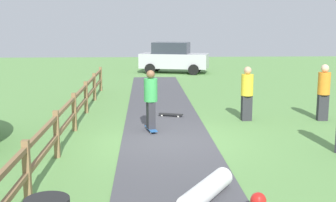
{
  "coord_description": "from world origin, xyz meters",
  "views": [
    {
      "loc": [
        -0.58,
        -11.12,
        3.02
      ],
      "look_at": [
        0.04,
        0.41,
        1.0
      ],
      "focal_mm": 46.89,
      "sensor_mm": 36.0,
      "label": 1
    }
  ],
  "objects_px": {
    "skater_riding": "(151,98)",
    "skateboard_loose": "(171,114)",
    "parked_car_silver": "(173,58)",
    "skater_fallen": "(210,191)",
    "bystander_orange": "(324,90)",
    "bystander_yellow": "(247,91)"
  },
  "relations": [
    {
      "from": "skater_riding",
      "to": "parked_car_silver",
      "type": "bearing_deg",
      "value": 83.85
    },
    {
      "from": "bystander_yellow",
      "to": "bystander_orange",
      "type": "bearing_deg",
      "value": -2.86
    },
    {
      "from": "skater_fallen",
      "to": "skateboard_loose",
      "type": "xyz_separation_m",
      "value": [
        -0.26,
        7.08,
        -0.11
      ]
    },
    {
      "from": "bystander_yellow",
      "to": "bystander_orange",
      "type": "distance_m",
      "value": 2.42
    },
    {
      "from": "skater_riding",
      "to": "parked_car_silver",
      "type": "relative_size",
      "value": 0.39
    },
    {
      "from": "skater_fallen",
      "to": "bystander_yellow",
      "type": "bearing_deg",
      "value": 71.74
    },
    {
      "from": "skater_fallen",
      "to": "skateboard_loose",
      "type": "relative_size",
      "value": 1.89
    },
    {
      "from": "skateboard_loose",
      "to": "parked_car_silver",
      "type": "bearing_deg",
      "value": 85.85
    },
    {
      "from": "skater_fallen",
      "to": "bystander_orange",
      "type": "xyz_separation_m",
      "value": [
        4.53,
        6.28,
        0.79
      ]
    },
    {
      "from": "bystander_orange",
      "to": "parked_car_silver",
      "type": "xyz_separation_m",
      "value": [
        -3.82,
        14.09,
        -0.03
      ]
    },
    {
      "from": "skater_fallen",
      "to": "skateboard_loose",
      "type": "distance_m",
      "value": 7.08
    },
    {
      "from": "skater_riding",
      "to": "skateboard_loose",
      "type": "height_order",
      "value": "skater_riding"
    },
    {
      "from": "bystander_yellow",
      "to": "parked_car_silver",
      "type": "xyz_separation_m",
      "value": [
        -1.41,
        13.97,
        0.01
      ]
    },
    {
      "from": "skateboard_loose",
      "to": "skater_fallen",
      "type": "bearing_deg",
      "value": -87.91
    },
    {
      "from": "skateboard_loose",
      "to": "bystander_yellow",
      "type": "height_order",
      "value": "bystander_yellow"
    },
    {
      "from": "skater_riding",
      "to": "bystander_orange",
      "type": "height_order",
      "value": "bystander_orange"
    },
    {
      "from": "skater_fallen",
      "to": "parked_car_silver",
      "type": "bearing_deg",
      "value": 88.02
    },
    {
      "from": "skateboard_loose",
      "to": "parked_car_silver",
      "type": "xyz_separation_m",
      "value": [
        0.96,
        13.29,
        0.87
      ]
    },
    {
      "from": "skater_riding",
      "to": "bystander_yellow",
      "type": "bearing_deg",
      "value": 23.54
    },
    {
      "from": "bystander_yellow",
      "to": "parked_car_silver",
      "type": "distance_m",
      "value": 14.04
    },
    {
      "from": "skater_fallen",
      "to": "bystander_orange",
      "type": "relative_size",
      "value": 0.86
    },
    {
      "from": "skater_riding",
      "to": "bystander_orange",
      "type": "xyz_separation_m",
      "value": [
        5.47,
        1.21,
        0.0
      ]
    }
  ]
}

